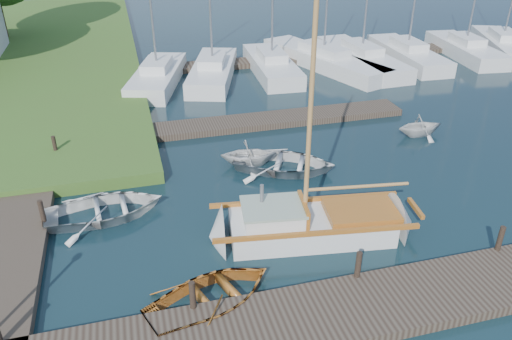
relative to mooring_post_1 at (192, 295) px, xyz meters
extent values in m
plane|color=black|center=(3.00, 5.00, -0.70)|extent=(160.00, 160.00, 0.00)
cube|color=#32261D|center=(3.00, -1.00, -0.55)|extent=(18.00, 2.20, 0.30)
cube|color=#32261D|center=(-5.00, 7.00, -0.55)|extent=(2.20, 18.00, 0.30)
cube|color=#32261D|center=(5.00, 11.50, -0.55)|extent=(14.00, 1.60, 0.30)
cube|color=#32261D|center=(13.00, 21.00, -0.55)|extent=(30.00, 1.60, 0.30)
cylinder|color=black|center=(0.00, 0.00, 0.00)|extent=(0.16, 0.16, 0.80)
cylinder|color=black|center=(4.50, 0.00, 0.00)|extent=(0.16, 0.16, 0.80)
cylinder|color=black|center=(9.00, 0.00, 0.00)|extent=(0.16, 0.16, 0.80)
cylinder|color=black|center=(-4.00, 5.00, 0.00)|extent=(0.16, 0.16, 0.80)
cylinder|color=black|center=(-4.00, 10.00, 0.00)|extent=(0.16, 0.16, 0.80)
cube|color=silver|center=(4.08, 2.50, -0.47)|extent=(5.23, 2.68, 0.90)
cone|color=silver|center=(7.10, 2.07, -0.47)|extent=(1.56, 2.12, 1.96)
cone|color=silver|center=(1.16, 2.91, -0.47)|extent=(1.26, 2.08, 1.96)
cube|color=brown|center=(4.22, 3.43, 0.04)|extent=(6.16, 0.99, 0.14)
cube|color=brown|center=(3.95, 1.57, 0.04)|extent=(6.16, 0.99, 0.14)
cube|color=brown|center=(7.45, 2.02, 0.04)|extent=(0.27, 1.11, 0.14)
cube|color=silver|center=(2.90, 2.67, 0.20)|extent=(1.98, 1.64, 0.44)
cube|color=#93A590|center=(2.90, 2.67, 0.45)|extent=(2.09, 1.75, 0.08)
cube|color=brown|center=(3.84, 2.53, 0.28)|extent=(0.31, 1.40, 0.60)
cylinder|color=slate|center=(2.64, 3.01, 0.78)|extent=(0.12, 0.12, 0.60)
cube|color=brown|center=(5.67, 2.28, 0.08)|extent=(2.39, 1.79, 0.20)
cylinder|color=#A46F40|center=(3.89, 2.53, 4.18)|extent=(0.14, 0.14, 8.40)
cylinder|color=#A46F40|center=(5.47, 2.30, 0.98)|extent=(3.18, 0.55, 0.10)
imported|color=brown|center=(0.53, 0.30, -0.33)|extent=(4.20, 3.59, 0.74)
imported|color=silver|center=(-2.14, 5.29, -0.30)|extent=(4.10, 3.11, 0.80)
imported|color=silver|center=(3.42, 7.65, -0.12)|extent=(2.48, 2.23, 1.17)
imported|color=silver|center=(4.64, 6.83, -0.29)|extent=(4.78, 4.24, 0.82)
imported|color=silver|center=(11.55, 8.39, -0.15)|extent=(2.10, 1.82, 1.10)
cube|color=silver|center=(0.87, 18.61, -0.25)|extent=(4.18, 7.44, 0.90)
cube|color=silver|center=(0.87, 18.61, 0.45)|extent=(2.07, 2.79, 0.50)
cube|color=silver|center=(4.10, 18.74, -0.25)|extent=(4.39, 7.81, 0.90)
cube|color=silver|center=(4.10, 18.74, 0.45)|extent=(2.13, 2.93, 0.50)
cube|color=silver|center=(7.79, 18.98, -0.25)|extent=(2.66, 7.59, 0.90)
cube|color=silver|center=(7.79, 18.98, 0.45)|extent=(1.56, 2.69, 0.50)
cube|color=silver|center=(11.32, 19.33, -0.25)|extent=(5.31, 10.24, 0.90)
cube|color=silver|center=(11.32, 19.33, 0.45)|extent=(2.45, 3.79, 0.50)
cube|color=silver|center=(13.83, 19.09, -0.25)|extent=(2.66, 9.10, 0.90)
cube|color=silver|center=(13.83, 19.09, 0.45)|extent=(1.56, 3.22, 0.50)
cube|color=silver|center=(17.09, 19.07, -0.25)|extent=(2.53, 7.97, 0.90)
cube|color=silver|center=(17.09, 19.07, 0.45)|extent=(1.51, 2.82, 0.50)
cube|color=silver|center=(21.51, 19.12, -0.25)|extent=(3.09, 7.78, 0.90)
cube|color=silver|center=(21.51, 19.12, 0.45)|extent=(1.71, 2.80, 0.50)
cube|color=silver|center=(24.84, 19.61, -0.25)|extent=(5.00, 8.35, 0.90)
cube|color=silver|center=(24.84, 19.61, 0.45)|extent=(2.34, 3.15, 0.50)
cylinder|color=#332114|center=(-9.00, 31.00, 1.64)|extent=(0.36, 0.36, 3.67)
camera|label=1|loc=(-0.95, -9.50, 8.64)|focal=35.00mm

